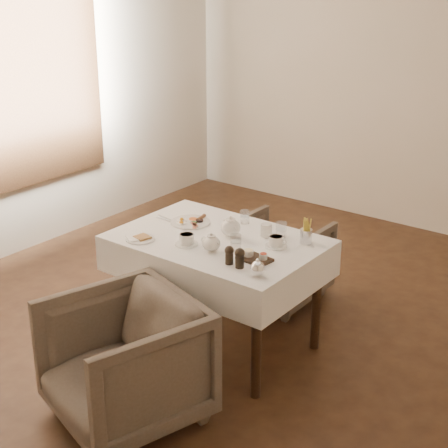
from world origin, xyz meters
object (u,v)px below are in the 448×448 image
at_px(breakfast_plate, 191,222).
at_px(teapot_centre, 231,226).
at_px(armchair_near, 124,362).
at_px(armchair_far, 277,260).
at_px(table, 218,255).

bearing_deg(breakfast_plate, teapot_centre, 7.98).
relative_size(armchair_near, armchair_far, 1.16).
height_order(armchair_far, breakfast_plate, breakfast_plate).
height_order(table, armchair_near, table).
distance_m(armchair_near, teapot_centre, 1.11).
height_order(table, teapot_centre, teapot_centre).
distance_m(armchair_near, armchair_far, 1.72).
bearing_deg(armchair_near, table, 111.69).
height_order(armchair_near, teapot_centre, teapot_centre).
distance_m(table, armchair_far, 0.86).
height_order(breakfast_plate, teapot_centre, teapot_centre).
relative_size(table, armchair_far, 1.91).
bearing_deg(teapot_centre, table, -99.16).
distance_m(breakfast_plate, teapot_centre, 0.36).
bearing_deg(teapot_centre, breakfast_plate, -161.52).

